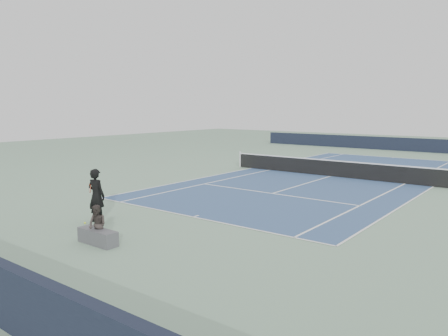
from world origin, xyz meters
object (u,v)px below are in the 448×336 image
Objects in this scene: tennis_player at (96,196)px; spectator_bench at (98,230)px; tennis_ball at (85,223)px; tennis_net at (331,168)px.

tennis_player is 2.61m from spectator_bench.
spectator_bench reaches higher than tennis_ball.
tennis_player is at bearing -98.67° from tennis_net.
spectator_bench reaches higher than tennis_net.
tennis_net is at bearing 81.33° from tennis_player.
tennis_player is 1.00m from tennis_ball.
tennis_net is 6.88× the size of tennis_player.
tennis_ball is at bearing -98.97° from tennis_net.
tennis_ball is 0.05× the size of spectator_bench.
tennis_net is at bearing 89.55° from spectator_bench.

